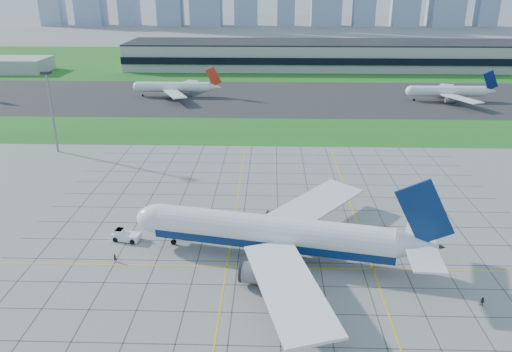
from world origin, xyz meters
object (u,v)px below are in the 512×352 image
at_px(crew_far, 482,302).
at_px(distant_jet_2, 449,91).
at_px(crew_near, 115,258).
at_px(airliner, 274,233).
at_px(distant_jet_1, 175,87).
at_px(pushback_tug, 125,235).
at_px(light_mast, 51,102).

distance_m(crew_far, distant_jet_2, 159.56).
bearing_deg(crew_near, crew_far, -51.81).
xyz_separation_m(crew_near, distant_jet_2, (110.10, 141.23, 3.66)).
height_order(airliner, distant_jet_1, airliner).
bearing_deg(crew_near, pushback_tug, 51.01).
height_order(pushback_tug, crew_near, pushback_tug).
relative_size(pushback_tug, crew_far, 5.40).
xyz_separation_m(crew_far, distant_jet_1, (-81.13, 158.90, 3.68)).
xyz_separation_m(crew_far, distant_jet_2, (43.81, 153.39, 3.68)).
relative_size(distant_jet_1, distant_jet_2, 1.00).
bearing_deg(pushback_tug, light_mast, 135.18).
bearing_deg(crew_far, distant_jet_1, 164.23).
bearing_deg(distant_jet_1, airliner, -72.30).
relative_size(crew_far, distant_jet_2, 0.04).
height_order(light_mast, pushback_tug, light_mast).
height_order(light_mast, distant_jet_2, light_mast).
xyz_separation_m(light_mast, crew_near, (37.99, -65.67, -15.35)).
relative_size(airliner, crew_far, 38.16).
height_order(crew_far, distant_jet_2, distant_jet_2).
xyz_separation_m(pushback_tug, crew_far, (66.66, -20.82, -0.26)).
height_order(pushback_tug, crew_far, pushback_tug).
bearing_deg(pushback_tug, airliner, 1.08).
bearing_deg(distant_jet_2, crew_far, -105.94).
height_order(airliner, pushback_tug, airliner).
relative_size(airliner, distant_jet_2, 1.43).
bearing_deg(distant_jet_1, crew_far, -62.95).
relative_size(airliner, crew_near, 36.99).
relative_size(light_mast, crew_far, 15.97).
bearing_deg(distant_jet_1, pushback_tug, -84.02).
bearing_deg(crew_far, airliner, -155.75).
bearing_deg(distant_jet_2, crew_near, -127.94).
distance_m(airliner, pushback_tug, 32.32).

